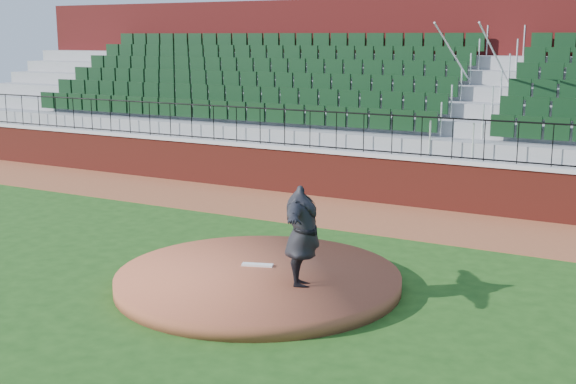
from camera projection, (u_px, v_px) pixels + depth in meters
name	position (u px, v px, depth m)	size (l,w,h in m)	color
ground	(248.00, 277.00, 13.63)	(90.00, 90.00, 0.00)	#1C4614
warning_track	(366.00, 216.00, 18.25)	(34.00, 3.20, 0.01)	brown
field_wall	(391.00, 181.00, 19.50)	(34.00, 0.35, 1.20)	maroon
wall_cap	(391.00, 156.00, 19.37)	(34.00, 0.45, 0.10)	#B7B7B7
wall_railing	(392.00, 135.00, 19.26)	(34.00, 0.05, 1.00)	black
seating_stands	(427.00, 107.00, 21.49)	(34.00, 5.10, 4.60)	gray
concourse_wall	(457.00, 85.00, 23.79)	(34.00, 0.50, 5.50)	maroon
pitchers_mound	(258.00, 280.00, 13.08)	(4.95, 4.95, 0.25)	brown
pitching_rubber	(257.00, 265.00, 13.44)	(0.56, 0.14, 0.04)	white
pitcher	(302.00, 236.00, 12.22)	(2.07, 0.56, 1.68)	black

